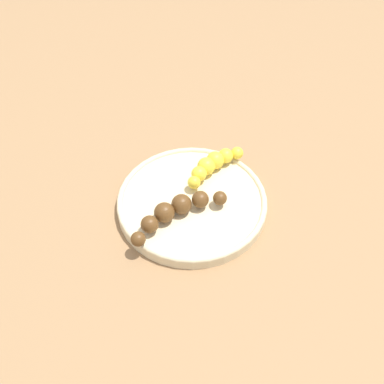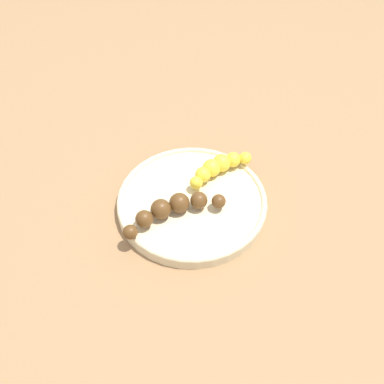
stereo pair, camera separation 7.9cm
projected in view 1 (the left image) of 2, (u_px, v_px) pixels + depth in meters
name	position (u px, v px, depth m)	size (l,w,h in m)	color
ground_plane	(192.00, 207.00, 0.82)	(2.40, 2.40, 0.00)	#936D47
fruit_bowl	(192.00, 202.00, 0.81)	(0.26, 0.26, 0.02)	beige
banana_overripe	(175.00, 211.00, 0.76)	(0.09, 0.17, 0.03)	#593819
banana_yellow	(212.00, 164.00, 0.83)	(0.08, 0.11, 0.03)	yellow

